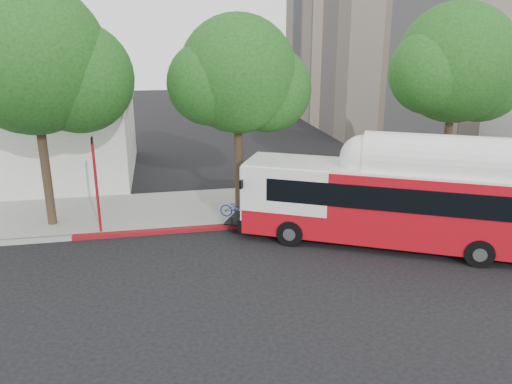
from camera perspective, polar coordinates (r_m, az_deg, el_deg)
ground at (r=17.68m, az=4.47°, el=-8.33°), size 120.00×120.00×0.00m
sidewalk at (r=23.51m, az=0.27°, el=-1.39°), size 60.00×5.00×0.15m
curb_strip at (r=21.12m, az=1.66°, el=-3.63°), size 60.00×0.30×0.15m
red_curb_segment at (r=20.71m, az=-6.48°, el=-4.17°), size 10.00×0.32×0.16m
street_tree_left at (r=21.30m, az=-22.93°, el=13.26°), size 6.67×5.80×9.74m
street_tree_mid at (r=21.77m, az=-1.04°, el=12.81°), size 5.75×5.00×8.62m
street_tree_right at (r=25.32m, az=22.64°, el=12.97°), size 6.21×5.40×9.18m
transit_bus at (r=19.35m, az=15.31°, el=-1.38°), size 11.46×7.15×3.50m
signal_pole at (r=20.46m, az=-17.77°, el=0.64°), size 0.11×0.38×3.99m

